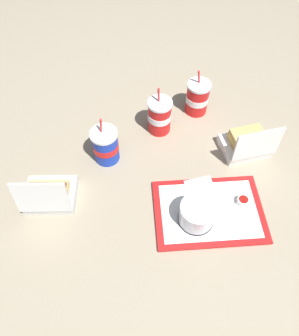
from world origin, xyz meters
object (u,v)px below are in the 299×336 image
object	(u,v)px
food_tray	(209,211)
soda_cup_center	(159,116)
clamshell_hotdog_front	(49,194)
clamshell_sandwich_left	(247,143)
cake_container	(197,214)
soda_cup_front	(106,146)
plastic_fork	(218,222)
ketchup_cup	(243,201)
soda_cup_corner	(197,98)

from	to	relation	value
food_tray	soda_cup_center	xyz separation A→B (m)	(0.23, -0.35, 0.07)
clamshell_hotdog_front	clamshell_sandwich_left	xyz separation A→B (m)	(-0.66, -0.34, 0.00)
cake_container	soda_cup_front	size ratio (longest dim) A/B	0.59
plastic_fork	soda_cup_front	size ratio (longest dim) A/B	0.55
food_tray	soda_cup_center	size ratio (longest dim) A/B	2.04
ketchup_cup	clamshell_hotdog_front	size ratio (longest dim) A/B	0.21
ketchup_cup	soda_cup_front	xyz separation A→B (m)	(0.51, -0.12, 0.04)
soda_cup_front	soda_cup_center	distance (m)	0.25
ketchup_cup	clamshell_sandwich_left	bearing A→B (deg)	-91.90
plastic_fork	soda_cup_front	bearing A→B (deg)	-52.72
soda_cup_front	soda_cup_center	bearing A→B (deg)	-134.07
clamshell_hotdog_front	clamshell_sandwich_left	bearing A→B (deg)	-153.02
food_tray	clamshell_hotdog_front	bearing A→B (deg)	4.70
ketchup_cup	clamshell_sandwich_left	size ratio (longest dim) A/B	0.19
ketchup_cup	plastic_fork	xyz separation A→B (m)	(0.08, 0.09, -0.01)
cake_container	clamshell_hotdog_front	distance (m)	0.50
food_tray	soda_cup_front	world-z (taller)	soda_cup_front
cake_container	soda_cup_corner	bearing A→B (deg)	-84.92
plastic_fork	soda_cup_front	xyz separation A→B (m)	(0.43, -0.21, 0.06)
plastic_fork	soda_cup_corner	world-z (taller)	soda_cup_corner
clamshell_hotdog_front	soda_cup_center	xyz separation A→B (m)	(-0.32, -0.39, 0.03)
clamshell_hotdog_front	soda_cup_front	size ratio (longest dim) A/B	0.97
soda_cup_front	soda_cup_center	world-z (taller)	soda_cup_center
food_tray	soda_cup_front	size ratio (longest dim) A/B	2.09
ketchup_cup	soda_cup_front	bearing A→B (deg)	-13.44
clamshell_sandwich_left	soda_cup_front	world-z (taller)	soda_cup_front
food_tray	soda_cup_corner	bearing A→B (deg)	-79.51
food_tray	cake_container	size ratio (longest dim) A/B	3.54
food_tray	soda_cup_center	distance (m)	0.42
food_tray	clamshell_sandwich_left	xyz separation A→B (m)	(-0.12, -0.29, 0.04)
cake_container	clamshell_sandwich_left	distance (m)	0.37
soda_cup_center	clamshell_hotdog_front	bearing A→B (deg)	50.94
cake_container	plastic_fork	world-z (taller)	cake_container
food_tray	soda_cup_center	bearing A→B (deg)	-57.03
food_tray	cake_container	bearing A→B (deg)	44.63
cake_container	clamshell_hotdog_front	bearing A→B (deg)	0.33
clamshell_hotdog_front	soda_cup_front	xyz separation A→B (m)	(-0.15, -0.22, 0.03)
cake_container	soda_cup_corner	xyz separation A→B (m)	(0.05, -0.52, 0.02)
clamshell_hotdog_front	soda_cup_front	distance (m)	0.26
plastic_fork	clamshell_hotdog_front	size ratio (longest dim) A/B	0.56
soda_cup_corner	clamshell_hotdog_front	bearing A→B (deg)	48.94
cake_container	ketchup_cup	size ratio (longest dim) A/B	2.98
ketchup_cup	soda_cup_corner	world-z (taller)	soda_cup_corner
soda_cup_front	soda_cup_corner	distance (m)	0.44
ketchup_cup	soda_cup_center	xyz separation A→B (m)	(0.34, -0.30, 0.05)
clamshell_sandwich_left	soda_cup_corner	distance (m)	0.28
clamshell_sandwich_left	soda_cup_corner	size ratio (longest dim) A/B	1.06
plastic_fork	soda_cup_center	xyz separation A→B (m)	(0.26, -0.39, 0.06)
food_tray	clamshell_hotdog_front	distance (m)	0.55
ketchup_cup	plastic_fork	distance (m)	0.12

